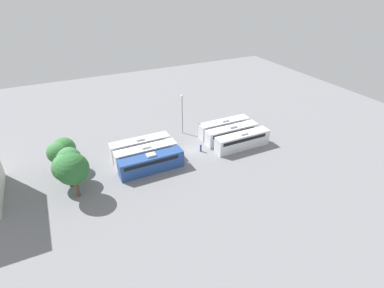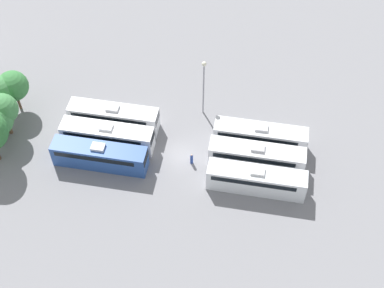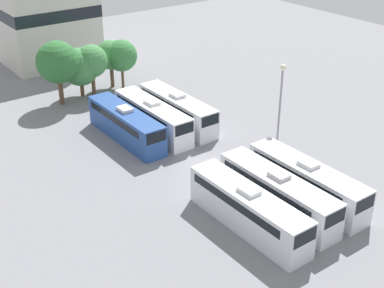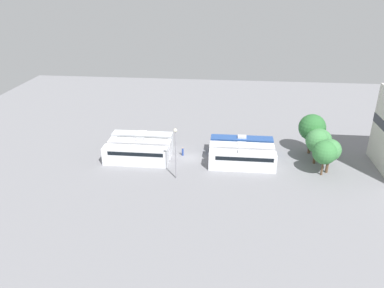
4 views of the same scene
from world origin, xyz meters
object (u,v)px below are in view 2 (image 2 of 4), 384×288
bus_1 (256,156)px  light_pole (204,80)px  tree_3 (2,90)px  bus_2 (260,136)px  bus_0 (256,179)px  bus_5 (114,117)px  tree_2 (2,109)px  bus_4 (107,136)px  tree_4 (13,86)px  worker_person (192,159)px  bus_3 (99,155)px

bus_1 → light_pole: 11.72m
light_pole → tree_3: (-4.60, 25.38, -1.70)m
bus_2 → tree_3: 33.38m
bus_0 → bus_5: 20.24m
tree_2 → tree_3: tree_2 is taller
bus_1 → bus_4: (0.01, 18.70, 0.00)m
bus_0 → tree_2: tree_2 is taller
bus_4 → tree_2: tree_2 is taller
tree_4 → bus_2: bearing=-91.4°
worker_person → tree_4: 25.09m
bus_0 → bus_3: 19.08m
bus_0 → tree_3: bearing=79.0°
tree_3 → tree_4: size_ratio=0.99×
bus_1 → worker_person: bearing=97.6°
bus_2 → bus_4: same height
bus_0 → tree_3: tree_3 is taller
bus_0 → worker_person: 8.51m
light_pole → tree_4: light_pole is taller
bus_5 → bus_1: bearing=-99.9°
light_pole → bus_4: bearing=125.1°
tree_4 → tree_2: bearing=-174.9°
bus_2 → tree_2: bearing=96.4°
bus_0 → bus_2: same height
bus_2 → tree_4: size_ratio=1.86×
bus_3 → tree_2: 13.55m
bus_4 → tree_3: size_ratio=1.89×
worker_person → tree_2: (0.75, 23.94, 3.67)m
bus_1 → worker_person: (-1.04, 7.80, -0.99)m
bus_5 → tree_3: size_ratio=1.89×
bus_3 → bus_5: bearing=0.2°
bus_4 → tree_3: 14.99m
tree_2 → bus_2: bearing=-83.6°
worker_person → light_pole: light_pole is taller
bus_0 → tree_4: tree_4 is taller
bus_1 → light_pole: light_pole is taller
bus_2 → worker_person: 9.06m
bus_4 → bus_0: bearing=-100.3°
tree_4 → bus_1: bearing=-97.2°
bus_4 → bus_2: bearing=-80.2°
bus_1 → tree_2: size_ratio=1.80×
bus_1 → worker_person: bus_1 is taller
bus_0 → light_pole: bearing=36.0°
tree_2 → tree_4: bearing=5.1°
bus_3 → worker_person: bearing=-78.9°
bus_2 → light_pole: size_ratio=1.30×
bus_1 → bus_3: 19.04m
worker_person → tree_4: (5.09, 24.32, 3.45)m
bus_1 → bus_5: same height
worker_person → tree_4: tree_4 is taller
bus_0 → light_pole: size_ratio=1.30×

